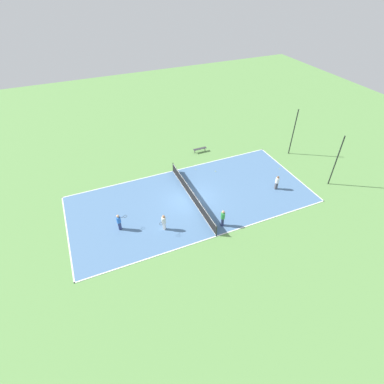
{
  "coord_description": "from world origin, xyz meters",
  "views": [
    {
      "loc": [
        20.0,
        -8.63,
        18.32
      ],
      "look_at": [
        0.0,
        0.0,
        0.9
      ],
      "focal_mm": 28.0,
      "sensor_mm": 36.0,
      "label": 1
    }
  ],
  "objects": [
    {
      "name": "player_near_white",
      "position": [
        1.8,
        8.27,
        0.88
      ],
      "size": [
        0.4,
        0.4,
        1.52
      ],
      "rotation": [
        0.0,
        0.0,
        4.59
      ],
      "color": "#4C4C51",
      "rests_on": "court_surface"
    },
    {
      "name": "court_surface",
      "position": [
        0.0,
        0.0,
        0.01
      ],
      "size": [
        10.41,
        22.77,
        0.02
      ],
      "color": "#4C729E",
      "rests_on": "ground_plane"
    },
    {
      "name": "fence_post_back_left",
      "position": [
        -3.21,
        13.68,
        2.71
      ],
      "size": [
        0.12,
        0.12,
        5.42
      ],
      "color": "black",
      "rests_on": "ground_plane"
    },
    {
      "name": "fence_post_back_right",
      "position": [
        3.21,
        13.68,
        2.71
      ],
      "size": [
        0.12,
        0.12,
        5.42
      ],
      "color": "black",
      "rests_on": "ground_plane"
    },
    {
      "name": "player_near_blue",
      "position": [
        1.21,
        -7.13,
        0.94
      ],
      "size": [
        0.39,
        0.95,
        1.61
      ],
      "rotation": [
        0.0,
        0.0,
        1.63
      ],
      "color": "navy",
      "rests_on": "court_surface"
    },
    {
      "name": "tennis_ball_near_net",
      "position": [
        -3.22,
        4.13,
        0.06
      ],
      "size": [
        0.07,
        0.07,
        0.07
      ],
      "primitive_type": "sphere",
      "color": "#CCE033",
      "rests_on": "court_surface"
    },
    {
      "name": "tennis_ball_far_baseline",
      "position": [
        -0.93,
        10.72,
        0.06
      ],
      "size": [
        0.07,
        0.07,
        0.07
      ],
      "primitive_type": "sphere",
      "color": "#CCE033",
      "rests_on": "court_surface"
    },
    {
      "name": "bench",
      "position": [
        -7.64,
        4.3,
        0.39
      ],
      "size": [
        0.36,
        1.6,
        0.45
      ],
      "rotation": [
        0.0,
        0.0,
        1.57
      ],
      "color": "#333338",
      "rests_on": "ground_plane"
    },
    {
      "name": "player_far_white",
      "position": [
        2.71,
        -3.72,
        0.92
      ],
      "size": [
        0.93,
        0.84,
        1.58
      ],
      "rotation": [
        0.0,
        0.0,
        5.6
      ],
      "color": "white",
      "rests_on": "court_surface"
    },
    {
      "name": "tennis_net",
      "position": [
        0.0,
        0.0,
        0.56
      ],
      "size": [
        10.21,
        0.1,
        1.06
      ],
      "color": "black",
      "rests_on": "court_surface"
    },
    {
      "name": "tennis_ball_left_sideline",
      "position": [
        -4.42,
        2.34,
        0.06
      ],
      "size": [
        0.07,
        0.07,
        0.07
      ],
      "primitive_type": "sphere",
      "color": "#CCE033",
      "rests_on": "court_surface"
    },
    {
      "name": "player_far_green",
      "position": [
        4.22,
        1.0,
        0.97
      ],
      "size": [
        0.46,
        0.46,
        1.67
      ],
      "rotation": [
        0.0,
        0.0,
        5.94
      ],
      "color": "navy",
      "rests_on": "court_surface"
    },
    {
      "name": "ground_plane",
      "position": [
        0.0,
        0.0,
        0.0
      ],
      "size": [
        80.0,
        80.0,
        0.0
      ],
      "primitive_type": "plane",
      "color": "#60934C"
    }
  ]
}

